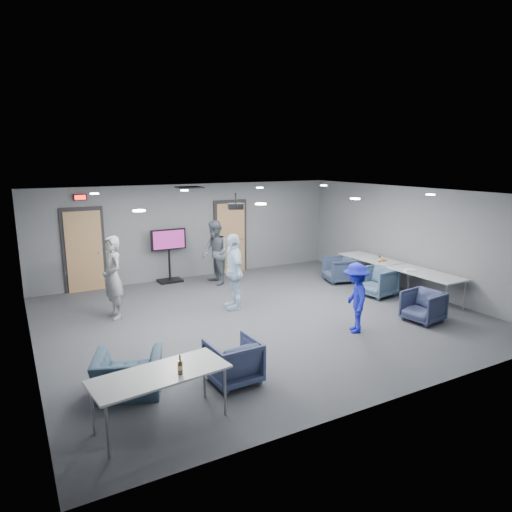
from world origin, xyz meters
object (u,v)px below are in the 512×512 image
person_a (113,278)px  person_c (234,271)px  chair_right_b (377,282)px  chair_right_c (423,306)px  table_right_a (370,259)px  projector (236,206)px  chair_front_b (129,374)px  chair_front_a (233,361)px  table_right_b (426,274)px  person_d (356,298)px  tv_stand (169,252)px  bottle_front (180,367)px  chair_right_a (339,270)px  person_b (215,253)px  bottle_right (380,259)px  table_front_left (160,376)px

person_a → person_c: 2.65m
chair_right_b → chair_right_c: 1.91m
table_right_a → projector: size_ratio=4.77×
person_c → chair_front_b: 4.21m
chair_right_c → chair_front_b: 6.24m
chair_right_b → chair_front_a: bearing=-72.9°
table_right_b → projector: (-4.31, 1.52, 1.72)m
person_d → tv_stand: (-2.04, 5.42, 0.15)m
chair_right_b → projector: bearing=-106.3°
bottle_front → chair_right_c: bearing=11.9°
person_c → chair_right_a: size_ratio=2.27×
person_b → bottle_right: person_b is taller
chair_right_b → table_right_a: 1.21m
person_b → chair_right_b: (3.11, -2.99, -0.52)m
person_a → person_b: bearing=105.9°
person_d → tv_stand: tv_stand is taller
chair_right_c → table_right_a: table_right_a is taller
chair_right_a → tv_stand: bearing=-103.6°
person_b → tv_stand: 1.33m
chair_right_b → table_right_b: bearing=27.9°
chair_front_a → person_d: bearing=-168.5°
chair_right_a → table_right_a: size_ratio=0.42×
person_c → projector: (-0.07, -0.28, 1.53)m
tv_stand → table_right_a: bearing=-30.6°
chair_right_b → table_right_a: chair_right_b is taller
chair_front_a → tv_stand: 6.25m
table_right_b → projector: size_ratio=4.97×
bottle_right → table_right_a: bearing=71.3°
bottle_right → tv_stand: bearing=143.9°
chair_right_a → chair_right_c: bearing=7.9°
person_b → table_front_left: person_b is taller
person_a → person_c: person_a is taller
person_c → chair_right_a: (3.59, 0.63, -0.53)m
chair_front_a → bottle_right: size_ratio=3.11×
bottle_front → table_right_a: bearing=30.3°
tv_stand → bottle_right: bearing=-36.1°
table_front_left → bottle_front: (0.22, -0.15, 0.14)m
person_d → table_right_a: 3.78m
bottle_right → chair_right_a: bearing=113.9°
person_a → person_c: (2.56, -0.68, -0.02)m
person_d → chair_front_a: bearing=-47.0°
table_right_a → bottle_front: (-6.93, -4.05, 0.14)m
chair_front_a → chair_front_b: 1.57m
person_b → table_front_left: 6.83m
chair_front_b → bottle_right: bearing=-141.1°
chair_front_b → tv_stand: size_ratio=0.64×
person_d → table_right_a: size_ratio=0.78×
person_b → person_d: 4.71m
person_c → table_right_b: size_ratio=0.93×
person_d → chair_right_b: size_ratio=1.75×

